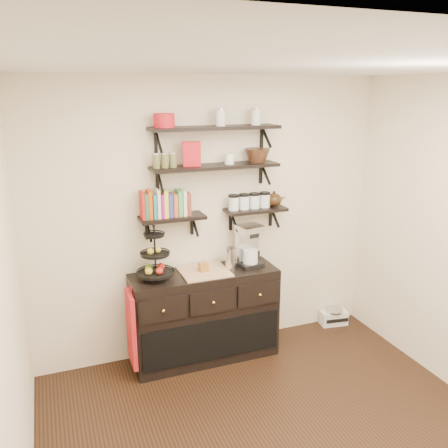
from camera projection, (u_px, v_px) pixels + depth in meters
ceiling at (312, 65)px, 2.68m from camera, size 3.50×3.50×0.02m
back_wall at (211, 219)px, 4.62m from camera, size 3.50×0.02×2.70m
left_wall at (4, 334)px, 2.45m from camera, size 0.02×3.50×2.70m
shelf_top at (215, 128)px, 4.26m from camera, size 1.20×0.27×0.23m
shelf_mid at (215, 167)px, 4.36m from camera, size 1.20×0.27×0.23m
shelf_low_left at (172, 218)px, 4.35m from camera, size 0.60×0.25×0.23m
shelf_low_right at (255, 210)px, 4.64m from camera, size 0.60×0.25×0.23m
cookbooks at (166, 204)px, 4.29m from camera, size 0.43×0.15×0.26m
glass_canisters at (249, 202)px, 4.59m from camera, size 0.43×0.10×0.13m
sideboard at (205, 315)px, 4.60m from camera, size 1.40×0.50×0.92m
fruit_stand at (156, 261)px, 4.28m from camera, size 0.34×0.34×0.50m
candle at (203, 267)px, 4.46m from camera, size 0.08×0.08×0.08m
coffee_maker at (249, 246)px, 4.61m from camera, size 0.26×0.25×0.41m
thermal_carafe at (231, 259)px, 4.52m from camera, size 0.11×0.11×0.22m
apron at (131, 329)px, 4.25m from camera, size 0.04×0.30×0.69m
radio at (334, 317)px, 5.35m from camera, size 0.32×0.23×0.18m
recipe_box at (192, 154)px, 4.24m from camera, size 0.17×0.10×0.22m
walnut_bowl at (257, 155)px, 4.48m from camera, size 0.24×0.24×0.13m
ramekins at (229, 159)px, 4.38m from camera, size 0.09×0.09×0.10m
teapot at (274, 199)px, 4.68m from camera, size 0.22×0.18×0.16m
red_pot at (164, 120)px, 4.07m from camera, size 0.18×0.18×0.12m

